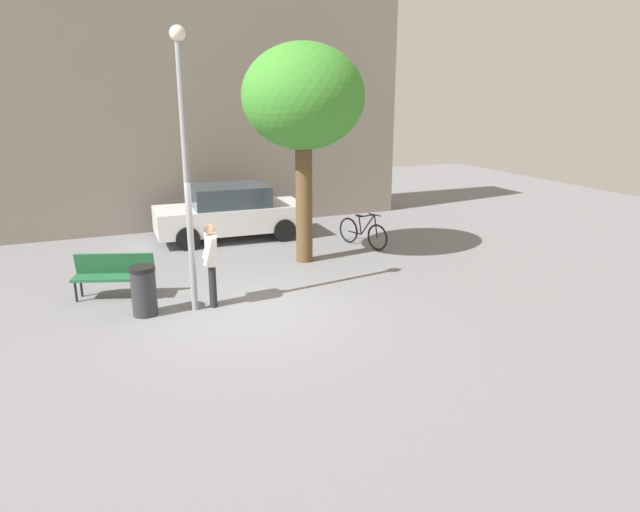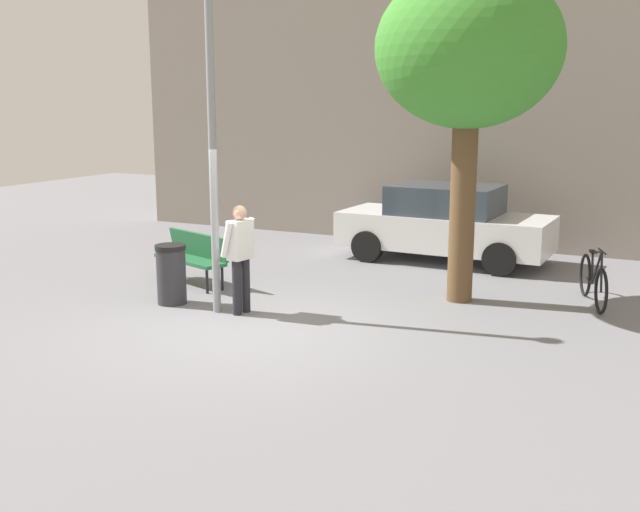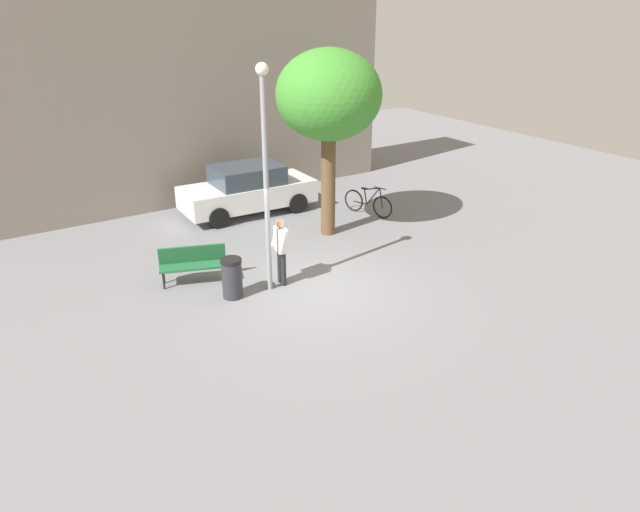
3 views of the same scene
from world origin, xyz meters
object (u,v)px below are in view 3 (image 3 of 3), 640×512
object	(u,v)px
bicycle_black	(368,203)
trash_bin	(232,278)
park_bench	(193,261)
parked_car_white	(248,189)
lamppost	(265,164)
person_by_lamppost	(281,247)
plaza_tree	(329,97)

from	to	relation	value
bicycle_black	trash_bin	world-z (taller)	bicycle_black
park_bench	parked_car_white	world-z (taller)	parked_car_white
lamppost	person_by_lamppost	bearing A→B (deg)	13.54
plaza_tree	parked_car_white	xyz separation A→B (m)	(-1.12, 2.92, -3.16)
bicycle_black	trash_bin	xyz separation A→B (m)	(-6.11, -2.86, 0.10)
park_bench	lamppost	bearing A→B (deg)	-44.63
bicycle_black	plaza_tree	bearing A→B (deg)	-161.18
person_by_lamppost	trash_bin	size ratio (longest dim) A/B	1.74
person_by_lamppost	parked_car_white	xyz separation A→B (m)	(1.70, 5.11, -0.19)
person_by_lamppost	trash_bin	world-z (taller)	person_by_lamppost
lamppost	plaza_tree	size ratio (longest dim) A/B	1.00
lamppost	bicycle_black	xyz separation A→B (m)	(5.19, 2.96, -2.69)
plaza_tree	bicycle_black	size ratio (longest dim) A/B	3.01
park_bench	trash_bin	bearing A→B (deg)	-70.41
person_by_lamppost	plaza_tree	size ratio (longest dim) A/B	0.32
person_by_lamppost	bicycle_black	distance (m)	5.62
park_bench	parked_car_white	distance (m)	5.18
lamppost	bicycle_black	size ratio (longest dim) A/B	3.01
lamppost	parked_car_white	bearing A→B (deg)	68.19
plaza_tree	parked_car_white	distance (m)	4.45
person_by_lamppost	park_bench	distance (m)	2.20
person_by_lamppost	plaza_tree	world-z (taller)	plaza_tree
person_by_lamppost	park_bench	xyz separation A→B (m)	(-1.75, 1.26, -0.42)
park_bench	person_by_lamppost	bearing A→B (deg)	-35.64
person_by_lamppost	trash_bin	distance (m)	1.39
lamppost	parked_car_white	distance (m)	6.05
lamppost	plaza_tree	distance (m)	4.02
lamppost	park_bench	xyz separation A→B (m)	(-1.37, 1.35, -2.52)
park_bench	plaza_tree	xyz separation A→B (m)	(4.57, 0.93, 3.39)
plaza_tree	bicycle_black	distance (m)	4.12
lamppost	person_by_lamppost	distance (m)	2.14
park_bench	bicycle_black	bearing A→B (deg)	13.80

